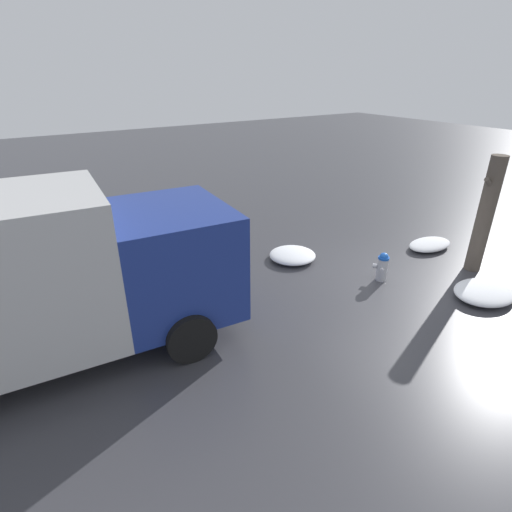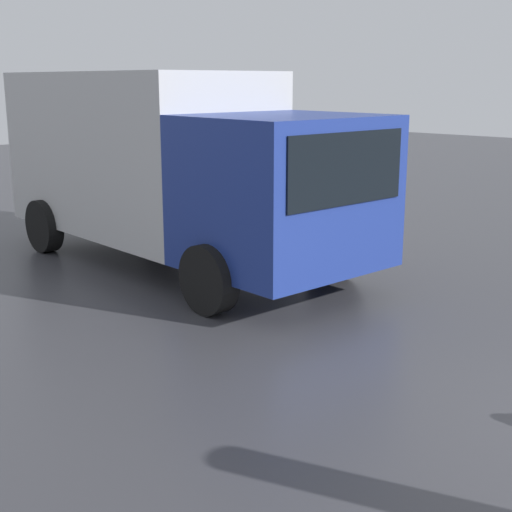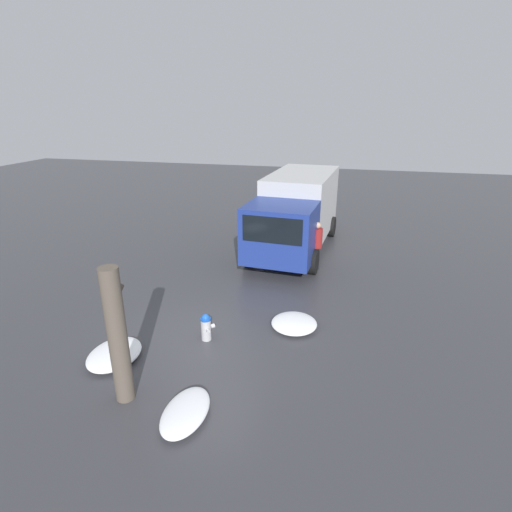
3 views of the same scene
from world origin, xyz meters
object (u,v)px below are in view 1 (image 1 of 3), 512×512
at_px(pedestrian, 131,262).
at_px(fire_hydrant, 382,266).
at_px(delivery_truck, 14,281).
at_px(tree_trunk, 485,215).

bearing_deg(pedestrian, fire_hydrant, 14.44).
distance_m(fire_hydrant, pedestrian, 5.84).
xyz_separation_m(delivery_truck, pedestrian, (-2.09, -1.05, -0.66)).
xyz_separation_m(tree_trunk, delivery_truck, (9.90, -2.05, 0.16)).
relative_size(delivery_truck, pedestrian, 3.98).
distance_m(delivery_truck, pedestrian, 2.43).
relative_size(tree_trunk, pedestrian, 1.63).
bearing_deg(fire_hydrant, tree_trunk, -147.37).
bearing_deg(fire_hydrant, pedestrian, 29.36).
height_order(tree_trunk, pedestrian, tree_trunk).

